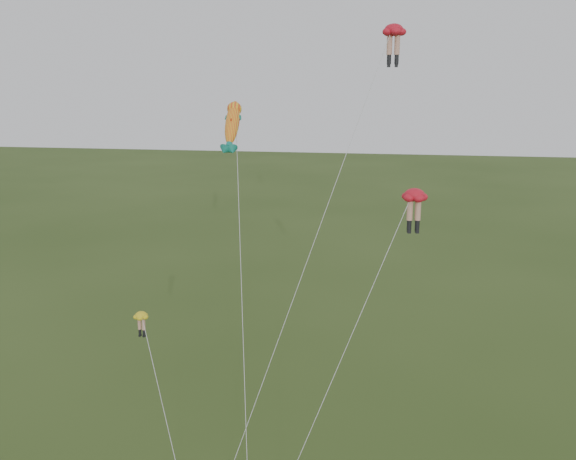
# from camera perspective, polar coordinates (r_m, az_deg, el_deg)

# --- Properties ---
(legs_kite_red_high) EXTENTS (8.50, 12.64, 23.62)m
(legs_kite_red_high) POSITION_cam_1_polar(r_m,az_deg,el_deg) (40.24, 9.17, 16.37)
(legs_kite_red_high) COLOR red
(legs_kite_red_high) RESTS_ON ground
(legs_kite_red_mid) EXTENTS (6.83, 5.65, 15.08)m
(legs_kite_red_mid) POSITION_cam_1_polar(r_m,az_deg,el_deg) (32.80, 10.96, 2.30)
(legs_kite_red_mid) COLOR red
(legs_kite_red_mid) RESTS_ON ground
(legs_kite_yellow) EXTENTS (4.52, 5.78, 7.82)m
(legs_kite_yellow) POSITION_cam_1_polar(r_m,az_deg,el_deg) (36.72, -12.73, -8.40)
(legs_kite_yellow) COLOR yellow
(legs_kite_yellow) RESTS_ON ground
(fish_kite) EXTENTS (3.52, 11.08, 19.43)m
(fish_kite) POSITION_cam_1_polar(r_m,az_deg,el_deg) (37.47, -4.96, 9.32)
(fish_kite) COLOR yellow
(fish_kite) RESTS_ON ground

